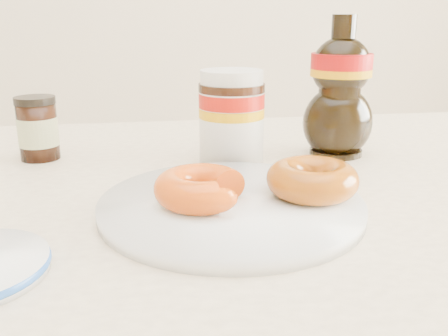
{
  "coord_description": "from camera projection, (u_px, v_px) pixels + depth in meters",
  "views": [
    {
      "loc": [
        -0.12,
        -0.46,
        0.96
      ],
      "look_at": [
        -0.03,
        0.1,
        0.79
      ],
      "focal_mm": 40.0,
      "sensor_mm": 36.0,
      "label": 1
    }
  ],
  "objects": [
    {
      "name": "plate",
      "position": [
        231.0,
        205.0,
        0.55
      ],
      "size": [
        0.29,
        0.29,
        0.01
      ],
      "color": "white",
      "rests_on": "dining_table"
    },
    {
      "name": "donut_whole",
      "position": [
        312.0,
        179.0,
        0.55
      ],
      "size": [
        0.1,
        0.1,
        0.04
      ],
      "primitive_type": "torus",
      "rotation": [
        0.0,
        0.0,
        0.01
      ],
      "color": "#973B09",
      "rests_on": "plate"
    },
    {
      "name": "nutella_jar",
      "position": [
        232.0,
        113.0,
        0.72
      ],
      "size": [
        0.09,
        0.09,
        0.13
      ],
      "rotation": [
        0.0,
        0.0,
        -0.15
      ],
      "color": "white",
      "rests_on": "dining_table"
    },
    {
      "name": "donut_bitten",
      "position": [
        201.0,
        188.0,
        0.53
      ],
      "size": [
        0.12,
        0.12,
        0.03
      ],
      "primitive_type": "torus",
      "rotation": [
        0.0,
        0.0,
        0.19
      ],
      "color": "#C74C0B",
      "rests_on": "plate"
    },
    {
      "name": "syrup_bottle",
      "position": [
        340.0,
        87.0,
        0.74
      ],
      "size": [
        0.12,
        0.11,
        0.21
      ],
      "primitive_type": null,
      "rotation": [
        0.0,
        0.0,
        -0.22
      ],
      "color": "black",
      "rests_on": "dining_table"
    },
    {
      "name": "dark_jar",
      "position": [
        38.0,
        129.0,
        0.74
      ],
      "size": [
        0.06,
        0.06,
        0.09
      ],
      "rotation": [
        0.0,
        0.0,
        0.29
      ],
      "color": "black",
      "rests_on": "dining_table"
    },
    {
      "name": "dining_table",
      "position": [
        247.0,
        256.0,
        0.63
      ],
      "size": [
        1.4,
        0.9,
        0.75
      ],
      "color": "#FDE6C1",
      "rests_on": "ground"
    }
  ]
}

